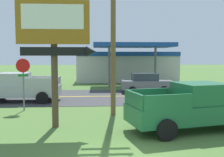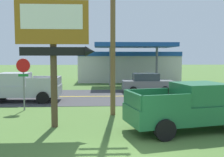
{
  "view_description": "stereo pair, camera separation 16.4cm",
  "coord_description": "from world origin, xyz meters",
  "px_view_note": "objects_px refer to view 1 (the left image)",
  "views": [
    {
      "loc": [
        -0.91,
        -7.0,
        3.06
      ],
      "look_at": [
        0.0,
        8.0,
        1.8
      ],
      "focal_mm": 42.36,
      "sensor_mm": 36.0,
      "label": 1
    },
    {
      "loc": [
        -0.75,
        -7.0,
        3.06
      ],
      "look_at": [
        0.0,
        8.0,
        1.8
      ],
      "focal_mm": 42.36,
      "sensor_mm": 36.0,
      "label": 2
    }
  ],
  "objects_px": {
    "stop_sign": "(23,75)",
    "gas_station": "(126,65)",
    "motel_sign": "(55,37)",
    "utility_pole": "(113,21)",
    "pickup_green_parked_on_lawn": "(192,107)",
    "car_grey_mid_lane": "(146,83)",
    "pickup_silver_on_road": "(20,88)"
  },
  "relations": [
    {
      "from": "utility_pole",
      "to": "pickup_silver_on_road",
      "type": "distance_m",
      "value": 8.39
    },
    {
      "from": "pickup_green_parked_on_lawn",
      "to": "car_grey_mid_lane",
      "type": "bearing_deg",
      "value": 88.76
    },
    {
      "from": "gas_station",
      "to": "car_grey_mid_lane",
      "type": "height_order",
      "value": "gas_station"
    },
    {
      "from": "pickup_silver_on_road",
      "to": "stop_sign",
      "type": "bearing_deg",
      "value": -70.48
    },
    {
      "from": "motel_sign",
      "to": "pickup_silver_on_road",
      "type": "xyz_separation_m",
      "value": [
        -3.44,
        6.74,
        -2.92
      ]
    },
    {
      "from": "stop_sign",
      "to": "gas_station",
      "type": "height_order",
      "value": "gas_station"
    },
    {
      "from": "motel_sign",
      "to": "car_grey_mid_lane",
      "type": "relative_size",
      "value": 1.35
    },
    {
      "from": "car_grey_mid_lane",
      "to": "motel_sign",
      "type": "bearing_deg",
      "value": -118.81
    },
    {
      "from": "pickup_green_parked_on_lawn",
      "to": "pickup_silver_on_road",
      "type": "bearing_deg",
      "value": 140.82
    },
    {
      "from": "utility_pole",
      "to": "gas_station",
      "type": "relative_size",
      "value": 0.76
    },
    {
      "from": "stop_sign",
      "to": "pickup_green_parked_on_lawn",
      "type": "bearing_deg",
      "value": -28.98
    },
    {
      "from": "stop_sign",
      "to": "motel_sign",
      "type": "bearing_deg",
      "value": -57.75
    },
    {
      "from": "stop_sign",
      "to": "pickup_green_parked_on_lawn",
      "type": "distance_m",
      "value": 9.26
    },
    {
      "from": "utility_pole",
      "to": "car_grey_mid_lane",
      "type": "distance_m",
      "value": 9.86
    },
    {
      "from": "utility_pole",
      "to": "pickup_green_parked_on_lawn",
      "type": "xyz_separation_m",
      "value": [
        3.08,
        -3.05,
        -3.89
      ]
    },
    {
      "from": "gas_station",
      "to": "car_grey_mid_lane",
      "type": "distance_m",
      "value": 10.81
    },
    {
      "from": "stop_sign",
      "to": "pickup_green_parked_on_lawn",
      "type": "relative_size",
      "value": 0.54
    },
    {
      "from": "stop_sign",
      "to": "utility_pole",
      "type": "relative_size",
      "value": 0.32
    },
    {
      "from": "motel_sign",
      "to": "utility_pole",
      "type": "xyz_separation_m",
      "value": [
        2.58,
        2.38,
        0.98
      ]
    },
    {
      "from": "motel_sign",
      "to": "car_grey_mid_lane",
      "type": "distance_m",
      "value": 12.63
    },
    {
      "from": "motel_sign",
      "to": "stop_sign",
      "type": "bearing_deg",
      "value": 122.25
    },
    {
      "from": "stop_sign",
      "to": "gas_station",
      "type": "xyz_separation_m",
      "value": [
        7.85,
        17.7,
        -0.08
      ]
    },
    {
      "from": "gas_station",
      "to": "pickup_green_parked_on_lawn",
      "type": "distance_m",
      "value": 22.18
    },
    {
      "from": "pickup_silver_on_road",
      "to": "car_grey_mid_lane",
      "type": "xyz_separation_m",
      "value": [
        9.34,
        4.0,
        -0.13
      ]
    },
    {
      "from": "motel_sign",
      "to": "utility_pole",
      "type": "bearing_deg",
      "value": 42.66
    },
    {
      "from": "stop_sign",
      "to": "gas_station",
      "type": "relative_size",
      "value": 0.25
    },
    {
      "from": "gas_station",
      "to": "motel_sign",
      "type": "bearing_deg",
      "value": -104.26
    },
    {
      "from": "motel_sign",
      "to": "pickup_green_parked_on_lawn",
      "type": "xyz_separation_m",
      "value": [
        5.66,
        -0.67,
        -2.92
      ]
    },
    {
      "from": "gas_station",
      "to": "pickup_green_parked_on_lawn",
      "type": "xyz_separation_m",
      "value": [
        0.2,
        -22.16,
        -0.98
      ]
    },
    {
      "from": "motel_sign",
      "to": "gas_station",
      "type": "bearing_deg",
      "value": 75.74
    },
    {
      "from": "utility_pole",
      "to": "pickup_silver_on_road",
      "type": "xyz_separation_m",
      "value": [
        -6.02,
        4.36,
        -3.89
      ]
    },
    {
      "from": "utility_pole",
      "to": "pickup_silver_on_road",
      "type": "relative_size",
      "value": 1.76
    }
  ]
}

